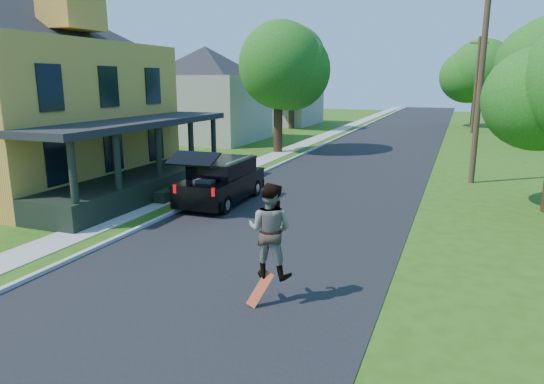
% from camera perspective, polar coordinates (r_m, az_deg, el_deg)
% --- Properties ---
extents(ground, '(140.00, 140.00, 0.00)m').
position_cam_1_polar(ground, '(12.24, -5.94, -9.38)').
color(ground, '#275110').
rests_on(ground, ground).
extents(street, '(8.00, 120.00, 0.02)m').
position_cam_1_polar(street, '(30.85, 11.25, 4.08)').
color(street, black).
rests_on(street, ground).
extents(curb, '(0.15, 120.00, 0.12)m').
position_cam_1_polar(curb, '(31.79, 4.03, 4.56)').
color(curb, '#ABABA5').
rests_on(curb, ground).
extents(sidewalk, '(1.30, 120.00, 0.03)m').
position_cam_1_polar(sidewalk, '(32.27, 1.40, 4.72)').
color(sidewalk, gray).
rests_on(sidewalk, ground).
extents(front_walk, '(6.50, 1.20, 0.03)m').
position_cam_1_polar(front_walk, '(22.28, -20.84, 0.09)').
color(front_walk, gray).
rests_on(front_walk, ground).
extents(main_house, '(15.56, 15.56, 10.10)m').
position_cam_1_polar(main_house, '(24.14, -27.80, 12.20)').
color(main_house, gold).
rests_on(main_house, ground).
extents(neighbor_house_mid, '(12.78, 12.78, 8.30)m').
position_cam_1_polar(neighbor_house_mid, '(38.86, -7.76, 12.21)').
color(neighbor_house_mid, '#A7A594').
rests_on(neighbor_house_mid, ground).
extents(neighbor_house_far, '(12.78, 12.78, 8.30)m').
position_cam_1_polar(neighbor_house_far, '(53.44, 0.74, 12.51)').
color(neighbor_house_far, '#A7A594').
rests_on(neighbor_house_far, ground).
extents(black_suv, '(1.98, 4.88, 2.25)m').
position_cam_1_polar(black_suv, '(18.77, -5.97, 1.29)').
color(black_suv, black).
rests_on(black_suv, ground).
extents(skateboarder, '(0.99, 0.77, 2.03)m').
position_cam_1_polar(skateboarder, '(10.18, -0.25, -4.52)').
color(skateboarder, black).
rests_on(skateboarder, ground).
extents(skateboard, '(0.49, 0.43, 0.74)m').
position_cam_1_polar(skateboard, '(10.36, -1.39, -11.48)').
color(skateboard, red).
rests_on(skateboard, ground).
extents(tree_left_mid, '(5.88, 5.91, 8.82)m').
position_cam_1_polar(tree_left_mid, '(32.11, 0.70, 15.32)').
color(tree_left_mid, black).
rests_on(tree_left_mid, ground).
extents(tree_left_far, '(5.77, 5.64, 8.49)m').
position_cam_1_polar(tree_left_far, '(48.14, 2.31, 13.85)').
color(tree_left_far, black).
rests_on(tree_left_far, ground).
extents(tree_right_far, '(7.50, 7.24, 9.01)m').
position_cam_1_polar(tree_right_far, '(53.84, 23.02, 13.28)').
color(tree_right_far, black).
rests_on(tree_right_far, ground).
extents(utility_pole_near, '(1.56, 0.60, 9.09)m').
position_cam_1_polar(utility_pole_near, '(23.97, 23.34, 12.06)').
color(utility_pole_near, '#3D261C').
rests_on(utility_pole_near, ground).
extents(utility_pole_far, '(1.51, 0.26, 8.38)m').
position_cam_1_polar(utility_pole_far, '(47.51, 22.85, 11.62)').
color(utility_pole_far, '#3D261C').
rests_on(utility_pole_far, ground).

